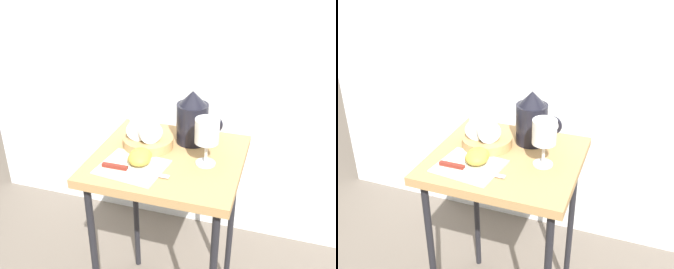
# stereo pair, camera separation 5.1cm
# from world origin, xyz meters

# --- Properties ---
(curtain_drape) EXTENTS (2.40, 0.03, 1.92)m
(curtain_drape) POSITION_xyz_m (0.00, 0.59, 0.96)
(curtain_drape) COLOR white
(curtain_drape) RESTS_ON ground_plane
(table) EXTENTS (0.49, 0.46, 0.72)m
(table) POSITION_xyz_m (0.00, 0.00, 0.64)
(table) COLOR #AD8451
(table) RESTS_ON ground_plane
(linen_napkin) EXTENTS (0.22, 0.19, 0.00)m
(linen_napkin) POSITION_xyz_m (-0.09, -0.10, 0.73)
(linen_napkin) COLOR beige
(linen_napkin) RESTS_ON table
(basket_tray) EXTENTS (0.17, 0.17, 0.03)m
(basket_tray) POSITION_xyz_m (-0.09, 0.05, 0.74)
(basket_tray) COLOR tan
(basket_tray) RESTS_ON table
(pitcher) EXTENTS (0.16, 0.11, 0.19)m
(pitcher) POSITION_xyz_m (0.05, 0.12, 0.80)
(pitcher) COLOR black
(pitcher) RESTS_ON table
(wine_glass_upright) EXTENTS (0.08, 0.08, 0.16)m
(wine_glass_upright) POSITION_xyz_m (0.13, -0.01, 0.83)
(wine_glass_upright) COLOR silver
(wine_glass_upright) RESTS_ON table
(wine_glass_tipped_near) EXTENTS (0.15, 0.16, 0.08)m
(wine_glass_tipped_near) POSITION_xyz_m (-0.09, 0.04, 0.80)
(wine_glass_tipped_near) COLOR silver
(wine_glass_tipped_near) RESTS_ON basket_tray
(wine_glass_tipped_far) EXTENTS (0.08, 0.16, 0.07)m
(wine_glass_tipped_far) POSITION_xyz_m (-0.12, 0.05, 0.79)
(wine_glass_tipped_far) COLOR silver
(wine_glass_tipped_far) RESTS_ON basket_tray
(apple_half_left) EXTENTS (0.07, 0.07, 0.04)m
(apple_half_left) POSITION_xyz_m (-0.07, -0.08, 0.75)
(apple_half_left) COLOR #B29938
(apple_half_left) RESTS_ON linen_napkin
(apple_half_right) EXTENTS (0.07, 0.07, 0.04)m
(apple_half_right) POSITION_xyz_m (-0.07, -0.06, 0.75)
(apple_half_right) COLOR #B29938
(apple_half_right) RESTS_ON linen_napkin
(knife) EXTENTS (0.22, 0.02, 0.01)m
(knife) POSITION_xyz_m (-0.10, -0.13, 0.73)
(knife) COLOR silver
(knife) RESTS_ON linen_napkin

